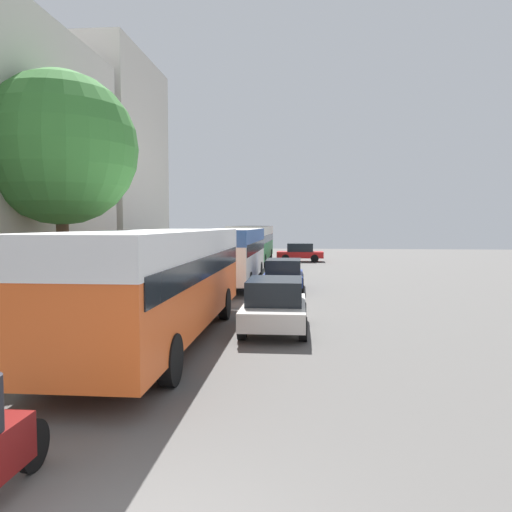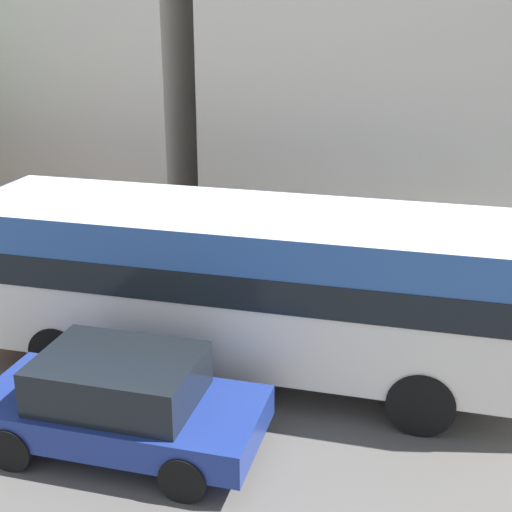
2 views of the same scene
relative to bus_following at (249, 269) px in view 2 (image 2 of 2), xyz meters
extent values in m
cube|color=beige|center=(-7.34, -7.78, 3.03)|extent=(5.51, 9.08, 9.77)
cube|color=beige|center=(-8.06, 1.49, 4.04)|extent=(6.96, 7.93, 11.79)
cube|color=silver|center=(0.00, 0.00, -0.19)|extent=(2.56, 9.44, 2.34)
cube|color=#2D569E|center=(0.00, 0.00, 0.63)|extent=(2.59, 9.49, 0.70)
cube|color=black|center=(0.00, 0.00, 0.10)|extent=(2.61, 9.06, 0.51)
cylinder|color=black|center=(-1.18, 2.93, -1.36)|extent=(0.28, 1.00, 1.00)
cylinder|color=black|center=(1.18, 2.93, -1.36)|extent=(0.28, 1.00, 1.00)
cylinder|color=black|center=(-1.18, -2.93, -1.36)|extent=(0.28, 1.00, 1.00)
cylinder|color=black|center=(1.18, -2.93, -1.36)|extent=(0.28, 1.00, 1.00)
cube|color=navy|center=(2.65, -1.12, -1.30)|extent=(1.80, 3.98, 0.47)
cube|color=black|center=(2.65, -1.12, -0.75)|extent=(1.59, 2.19, 0.65)
cylinder|color=black|center=(1.82, 0.11, -1.54)|extent=(0.22, 0.64, 0.64)
cylinder|color=black|center=(3.48, 0.11, -1.54)|extent=(0.22, 0.64, 0.64)
cylinder|color=black|center=(1.82, -2.35, -1.54)|extent=(0.22, 0.64, 0.64)
cylinder|color=black|center=(3.48, -2.35, -1.54)|extent=(0.22, 0.64, 0.64)
camera|label=1|loc=(3.46, -24.45, 1.19)|focal=35.00mm
camera|label=2|loc=(10.50, 2.93, 4.17)|focal=50.00mm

